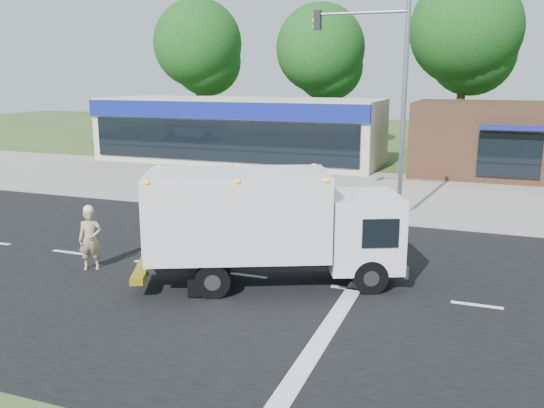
{
  "coord_description": "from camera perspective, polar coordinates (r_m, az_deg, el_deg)",
  "views": [
    {
      "loc": [
        5.94,
        -13.83,
        5.39
      ],
      "look_at": [
        0.13,
        1.64,
        1.7
      ],
      "focal_mm": 38.0,
      "sensor_mm": 36.0,
      "label": 1
    }
  ],
  "objects": [
    {
      "name": "road_asphalt",
      "position": [
        15.98,
        -2.53,
        -7.11
      ],
      "size": [
        60.0,
        14.0,
        0.02
      ],
      "primitive_type": "cube",
      "color": "black",
      "rests_on": "ground"
    },
    {
      "name": "background_trees",
      "position": [
        42.58,
        11.8,
        15.02
      ],
      "size": [
        36.77,
        7.39,
        12.1
      ],
      "color": "#332114",
      "rests_on": "ground"
    },
    {
      "name": "ground",
      "position": [
        15.99,
        -2.53,
        -7.13
      ],
      "size": [
        120.0,
        120.0,
        0.0
      ],
      "primitive_type": "plane",
      "color": "#385123",
      "rests_on": "ground"
    },
    {
      "name": "brown_storefront",
      "position": [
        33.99,
        22.39,
        5.93
      ],
      "size": [
        10.0,
        6.7,
        4.0
      ],
      "color": "#382316",
      "rests_on": "ground"
    },
    {
      "name": "lane_markings",
      "position": [
        14.34,
        0.37,
        -9.41
      ],
      "size": [
        55.2,
        7.0,
        0.01
      ],
      "color": "silver",
      "rests_on": "road_asphalt"
    },
    {
      "name": "emergency_worker",
      "position": [
        17.02,
        -17.56,
        -3.24
      ],
      "size": [
        0.77,
        0.7,
        1.87
      ],
      "rotation": [
        0.0,
        0.0,
        0.55
      ],
      "color": "tan",
      "rests_on": "ground"
    },
    {
      "name": "sidewalk",
      "position": [
        23.43,
        5.35,
        -0.61
      ],
      "size": [
        60.0,
        2.4,
        0.12
      ],
      "primitive_type": "cube",
      "color": "gray",
      "rests_on": "ground"
    },
    {
      "name": "traffic_signal_pole",
      "position": [
        21.73,
        11.29,
        11.13
      ],
      "size": [
        3.51,
        0.25,
        8.0
      ],
      "color": "gray",
      "rests_on": "ground"
    },
    {
      "name": "parking_apron",
      "position": [
        28.96,
        8.39,
        1.75
      ],
      "size": [
        60.0,
        9.0,
        0.02
      ],
      "primitive_type": "cube",
      "color": "gray",
      "rests_on": "ground"
    },
    {
      "name": "ems_box_truck",
      "position": [
        14.89,
        -0.53,
        -1.59
      ],
      "size": [
        7.08,
        4.7,
        3.02
      ],
      "rotation": [
        0.0,
        0.0,
        0.42
      ],
      "color": "black",
      "rests_on": "ground"
    },
    {
      "name": "retail_strip_mall",
      "position": [
        37.07,
        -3.3,
        7.34
      ],
      "size": [
        18.0,
        6.2,
        4.0
      ],
      "color": "beige",
      "rests_on": "ground"
    }
  ]
}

